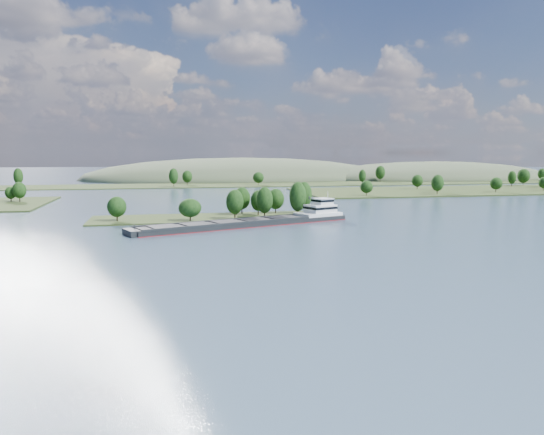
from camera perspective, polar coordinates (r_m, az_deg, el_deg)
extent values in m
plane|color=#3A5165|center=(160.02, -3.80, -2.68)|extent=(1800.00, 1800.00, 0.00)
cube|color=#253316|center=(218.95, -6.08, -0.09)|extent=(100.00, 30.00, 1.20)
cylinder|color=black|center=(212.85, -0.80, 0.47)|extent=(0.50, 0.50, 4.16)
ellipsoid|color=black|center=(212.32, -0.81, 1.89)|extent=(6.85, 6.85, 10.69)
cylinder|color=black|center=(229.48, -3.25, 0.89)|extent=(0.50, 0.50, 3.77)
ellipsoid|color=black|center=(229.02, -3.26, 2.08)|extent=(7.46, 7.46, 9.69)
cylinder|color=black|center=(211.42, -4.01, 0.37)|extent=(0.50, 0.50, 3.85)
ellipsoid|color=black|center=(210.91, -4.02, 1.69)|extent=(7.13, 7.13, 9.91)
cylinder|color=black|center=(224.62, -3.84, 0.70)|extent=(0.50, 0.50, 3.42)
ellipsoid|color=black|center=(224.19, -3.85, 1.81)|extent=(5.73, 5.73, 8.80)
cylinder|color=black|center=(207.68, -8.80, 0.04)|extent=(0.50, 0.50, 2.84)
ellipsoid|color=black|center=(207.28, -8.82, 1.03)|extent=(8.93, 8.93, 7.30)
cylinder|color=black|center=(213.01, -16.32, 0.06)|extent=(0.50, 0.50, 3.13)
ellipsoid|color=black|center=(212.59, -16.36, 1.12)|extent=(7.34, 7.34, 8.04)
cylinder|color=black|center=(224.07, -1.50, 0.71)|extent=(0.50, 0.50, 3.48)
ellipsoid|color=black|center=(223.63, -1.50, 1.84)|extent=(6.37, 6.37, 8.94)
cylinder|color=black|center=(230.92, 3.45, 1.01)|extent=(0.50, 0.50, 4.50)
ellipsoid|color=black|center=(230.40, 3.46, 2.43)|extent=(6.98, 6.98, 11.57)
cylinder|color=black|center=(217.02, 2.78, 0.67)|extent=(0.50, 0.50, 4.77)
ellipsoid|color=black|center=(216.44, 2.79, 2.27)|extent=(7.05, 7.05, 12.27)
cylinder|color=black|center=(230.91, 0.39, 0.90)|extent=(0.50, 0.50, 3.52)
ellipsoid|color=black|center=(230.48, 0.39, 2.01)|extent=(7.67, 7.67, 9.06)
cylinder|color=black|center=(314.20, -25.50, 1.87)|extent=(0.50, 0.50, 3.46)
ellipsoid|color=black|center=(313.89, -25.54, 2.67)|extent=(7.22, 7.22, 8.89)
cylinder|color=black|center=(318.10, -26.26, 1.81)|extent=(0.50, 0.50, 2.61)
ellipsoid|color=black|center=(317.86, -26.29, 2.40)|extent=(5.92, 5.92, 6.71)
cube|color=#253316|center=(421.38, 24.78, 2.69)|extent=(320.00, 90.00, 1.60)
cylinder|color=black|center=(329.16, 10.12, 2.60)|extent=(0.50, 0.50, 3.02)
ellipsoid|color=black|center=(328.90, 10.13, 3.27)|extent=(7.77, 7.77, 7.76)
cylinder|color=black|center=(466.29, 25.41, 3.38)|extent=(0.50, 0.50, 4.39)
ellipsoid|color=black|center=(466.04, 25.44, 4.07)|extent=(9.73, 9.73, 11.29)
cylinder|color=black|center=(411.83, 27.16, 2.81)|extent=(0.50, 0.50, 3.11)
ellipsoid|color=black|center=(411.61, 27.19, 3.36)|extent=(6.59, 6.59, 7.99)
cylinder|color=black|center=(384.15, 22.94, 2.79)|extent=(0.50, 0.50, 3.21)
ellipsoid|color=black|center=(383.92, 22.97, 3.40)|extent=(8.04, 8.04, 8.26)
cylinder|color=black|center=(348.62, 17.35, 2.72)|extent=(0.50, 0.50, 4.07)
ellipsoid|color=black|center=(348.30, 17.38, 3.57)|extent=(7.89, 7.89, 10.48)
cylinder|color=black|center=(362.86, 17.33, 2.86)|extent=(0.50, 0.50, 3.84)
ellipsoid|color=black|center=(362.57, 17.36, 3.63)|extent=(6.11, 6.11, 9.88)
cylinder|color=black|center=(396.12, 15.35, 3.22)|extent=(0.50, 0.50, 3.41)
ellipsoid|color=black|center=(395.87, 15.37, 3.84)|extent=(8.04, 8.04, 8.77)
cylinder|color=black|center=(452.21, 24.38, 3.31)|extent=(0.50, 0.50, 3.97)
ellipsoid|color=black|center=(451.97, 24.41, 3.95)|extent=(6.34, 6.34, 10.21)
cube|color=#253316|center=(437.53, -9.15, 3.38)|extent=(900.00, 60.00, 1.20)
cylinder|color=black|center=(449.73, 9.68, 3.80)|extent=(0.50, 0.50, 4.05)
ellipsoid|color=black|center=(449.48, 9.70, 4.46)|extent=(6.10, 6.10, 10.42)
cylinder|color=black|center=(439.76, -9.09, 3.73)|extent=(0.50, 0.50, 3.90)
ellipsoid|color=black|center=(439.52, -9.11, 4.38)|extent=(8.19, 8.19, 10.04)
cylinder|color=black|center=(549.20, 27.01, 3.69)|extent=(0.50, 0.50, 3.92)
ellipsoid|color=black|center=(549.01, 27.04, 4.21)|extent=(7.48, 7.48, 10.08)
cylinder|color=black|center=(492.57, 11.55, 4.07)|extent=(0.50, 0.50, 4.77)
ellipsoid|color=black|center=(492.31, 11.57, 4.77)|extent=(8.76, 8.76, 12.26)
cylinder|color=black|center=(445.82, -25.59, 3.24)|extent=(0.50, 0.50, 4.83)
ellipsoid|color=black|center=(445.54, -25.63, 4.03)|extent=(7.03, 7.03, 12.42)
cylinder|color=black|center=(433.18, -1.47, 3.74)|extent=(0.50, 0.50, 3.49)
ellipsoid|color=black|center=(432.95, -1.47, 4.33)|extent=(9.08, 9.08, 8.98)
cylinder|color=black|center=(417.52, -10.53, 3.59)|extent=(0.50, 0.50, 4.71)
ellipsoid|color=black|center=(417.22, -10.55, 4.41)|extent=(7.23, 7.23, 12.10)
ellipsoid|color=#3F4C34|center=(580.35, 17.08, 4.03)|extent=(260.00, 140.00, 36.00)
ellipsoid|color=#3F4C34|center=(543.12, -3.36, 4.14)|extent=(320.00, 160.00, 44.00)
cube|color=black|center=(195.38, -2.74, -0.75)|extent=(83.80, 40.10, 2.35)
cube|color=maroon|center=(195.44, -2.73, -0.89)|extent=(84.08, 40.38, 0.27)
cube|color=black|center=(195.70, -5.67, -0.33)|extent=(62.18, 23.73, 0.86)
cube|color=black|center=(186.51, -4.21, -0.67)|extent=(62.18, 23.73, 0.86)
cube|color=black|center=(191.11, -4.96, -0.54)|extent=(63.42, 31.58, 0.32)
cube|color=black|center=(181.42, -11.54, -0.96)|extent=(12.09, 11.59, 0.37)
cube|color=black|center=(185.93, -8.17, -0.70)|extent=(12.09, 11.59, 0.37)
cube|color=black|center=(191.07, -4.96, -0.45)|extent=(12.09, 11.59, 0.37)
cube|color=black|center=(196.77, -1.93, -0.21)|extent=(12.09, 11.59, 0.37)
cube|color=black|center=(203.00, 0.92, 0.02)|extent=(12.09, 11.59, 0.37)
cube|color=black|center=(177.90, -14.90, -1.61)|extent=(6.39, 10.13, 2.14)
cylinder|color=black|center=(178.01, -14.59, -1.11)|extent=(0.33, 0.33, 2.35)
cube|color=white|center=(213.52, 4.98, 0.38)|extent=(19.62, 15.62, 1.28)
cube|color=white|center=(213.94, 5.22, 0.96)|extent=(13.01, 11.77, 3.21)
cube|color=black|center=(213.89, 5.22, 1.08)|extent=(13.29, 12.04, 0.96)
cube|color=white|center=(214.32, 5.45, 1.72)|extent=(8.26, 8.26, 2.35)
cube|color=black|center=(214.28, 5.45, 1.83)|extent=(8.54, 8.54, 0.86)
cube|color=white|center=(214.21, 5.45, 2.06)|extent=(8.81, 8.81, 0.21)
cylinder|color=white|center=(215.76, 6.02, 2.43)|extent=(0.28, 0.28, 2.78)
cylinder|color=black|center=(214.13, 4.02, 2.13)|extent=(0.69, 0.69, 1.28)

